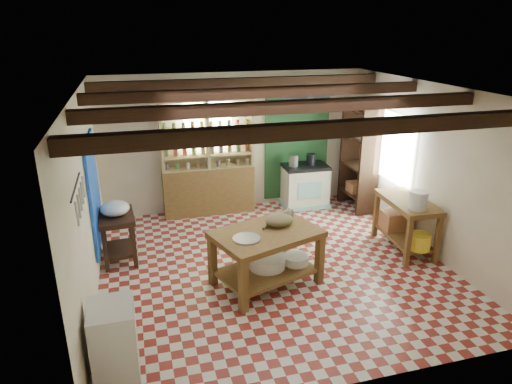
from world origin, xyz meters
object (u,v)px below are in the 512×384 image
object	(u,v)px
stove	(305,186)
prep_table	(118,238)
cat	(279,220)
white_cabinet	(114,341)
right_counter	(405,225)
work_table	(266,257)

from	to	relation	value
stove	prep_table	size ratio (longest dim) A/B	1.15
cat	white_cabinet	bearing A→B (deg)	-176.13
right_counter	cat	bearing A→B (deg)	-169.16
work_table	stove	bearing A→B (deg)	40.04
work_table	right_counter	size ratio (longest dim) A/B	1.18
prep_table	right_counter	distance (m)	4.46
work_table	cat	distance (m)	0.55
right_counter	cat	world-z (taller)	cat
work_table	right_counter	bearing A→B (deg)	-9.21
work_table	stove	size ratio (longest dim) A/B	1.62
right_counter	cat	xyz separation A→B (m)	(-2.20, -0.27, 0.46)
stove	white_cabinet	bearing A→B (deg)	-130.70
prep_table	white_cabinet	distance (m)	2.51
cat	prep_table	bearing A→B (deg)	124.43
prep_table	white_cabinet	world-z (taller)	white_cabinet
stove	prep_table	world-z (taller)	stove
prep_table	work_table	bearing A→B (deg)	-35.74
white_cabinet	right_counter	size ratio (longest dim) A/B	0.68
white_cabinet	cat	world-z (taller)	cat
white_cabinet	work_table	bearing A→B (deg)	32.30
white_cabinet	right_counter	world-z (taller)	right_counter
white_cabinet	cat	bearing A→B (deg)	32.02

